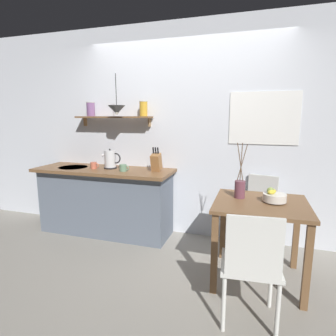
# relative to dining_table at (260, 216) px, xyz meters

# --- Properties ---
(ground_plane) EXTENTS (14.00, 14.00, 0.00)m
(ground_plane) POSITION_rel_dining_table_xyz_m (-0.96, 0.25, -0.64)
(ground_plane) COLOR gray
(back_wall) EXTENTS (6.80, 0.11, 2.70)m
(back_wall) POSITION_rel_dining_table_xyz_m (-0.75, 0.90, 0.71)
(back_wall) COLOR silver
(back_wall) RESTS_ON ground_plane
(kitchen_counter) EXTENTS (1.83, 0.63, 0.88)m
(kitchen_counter) POSITION_rel_dining_table_xyz_m (-1.96, 0.57, -0.19)
(kitchen_counter) COLOR slate
(kitchen_counter) RESTS_ON ground_plane
(wall_shelf) EXTENTS (1.07, 0.20, 0.32)m
(wall_shelf) POSITION_rel_dining_table_xyz_m (-1.92, 0.74, 0.96)
(wall_shelf) COLOR brown
(dining_table) EXTENTS (0.84, 0.77, 0.77)m
(dining_table) POSITION_rel_dining_table_xyz_m (0.00, 0.00, 0.00)
(dining_table) COLOR brown
(dining_table) RESTS_ON ground_plane
(dining_chair_near) EXTENTS (0.46, 0.45, 0.90)m
(dining_chair_near) POSITION_rel_dining_table_xyz_m (-0.06, -0.66, -0.13)
(dining_chair_near) COLOR white
(dining_chair_near) RESTS_ON ground_plane
(dining_chair_far) EXTENTS (0.48, 0.51, 0.88)m
(dining_chair_far) POSITION_rel_dining_table_xyz_m (0.01, 0.65, -0.15)
(dining_chair_far) COLOR silver
(dining_chair_far) RESTS_ON ground_plane
(fruit_bowl) EXTENTS (0.21, 0.21, 0.14)m
(fruit_bowl) POSITION_rel_dining_table_xyz_m (0.11, 0.03, 0.19)
(fruit_bowl) COLOR silver
(fruit_bowl) RESTS_ON dining_table
(twig_vase) EXTENTS (0.10, 0.10, 0.54)m
(twig_vase) POSITION_rel_dining_table_xyz_m (-0.20, 0.09, 0.23)
(twig_vase) COLOR brown
(twig_vase) RESTS_ON dining_table
(electric_kettle) EXTENTS (0.26, 0.17, 0.26)m
(electric_kettle) POSITION_rel_dining_table_xyz_m (-1.88, 0.59, 0.36)
(electric_kettle) COLOR black
(electric_kettle) RESTS_ON kitchen_counter
(knife_block) EXTENTS (0.11, 0.17, 0.30)m
(knife_block) POSITION_rel_dining_table_xyz_m (-1.24, 0.59, 0.36)
(knife_block) COLOR #9E6B3D
(knife_block) RESTS_ON kitchen_counter
(coffee_mug_by_sink) EXTENTS (0.12, 0.08, 0.09)m
(coffee_mug_by_sink) POSITION_rel_dining_table_xyz_m (-2.07, 0.51, 0.29)
(coffee_mug_by_sink) COLOR #C6664C
(coffee_mug_by_sink) RESTS_ON kitchen_counter
(coffee_mug_spare) EXTENTS (0.13, 0.09, 0.09)m
(coffee_mug_spare) POSITION_rel_dining_table_xyz_m (-1.63, 0.47, 0.29)
(coffee_mug_spare) COLOR slate
(coffee_mug_spare) RESTS_ON kitchen_counter
(pendant_lamp) EXTENTS (0.21, 0.21, 0.48)m
(pendant_lamp) POSITION_rel_dining_table_xyz_m (-1.72, 0.52, 1.00)
(pendant_lamp) COLOR black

